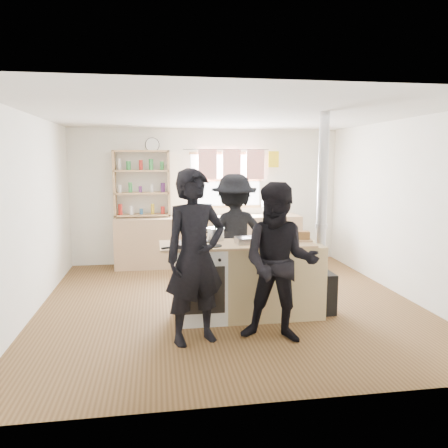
{
  "coord_description": "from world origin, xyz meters",
  "views": [
    {
      "loc": [
        -0.94,
        -5.65,
        1.92
      ],
      "look_at": [
        -0.08,
        -0.1,
        1.1
      ],
      "focal_mm": 35.0,
      "sensor_mm": 36.0,
      "label": 1
    }
  ],
  "objects_px": {
    "thermos": "(265,208)",
    "stockpot_counter": "(274,233)",
    "skillet_greens": "(189,245)",
    "person_far": "(234,236)",
    "person_near_left": "(195,257)",
    "stockpot_stove": "(216,234)",
    "cooking_island": "(248,280)",
    "person_near_right": "(279,263)",
    "roast_tray": "(249,240)",
    "flue_heater": "(320,263)",
    "bread_board": "(300,237)"
  },
  "relations": [
    {
      "from": "thermos",
      "to": "skillet_greens",
      "type": "xyz_separation_m",
      "value": [
        -1.63,
        -2.93,
        -0.08
      ]
    },
    {
      "from": "skillet_greens",
      "to": "flue_heater",
      "type": "relative_size",
      "value": 0.18
    },
    {
      "from": "thermos",
      "to": "skillet_greens",
      "type": "height_order",
      "value": "thermos"
    },
    {
      "from": "bread_board",
      "to": "person_far",
      "type": "xyz_separation_m",
      "value": [
        -0.68,
        0.85,
        -0.11
      ]
    },
    {
      "from": "skillet_greens",
      "to": "roast_tray",
      "type": "xyz_separation_m",
      "value": [
        0.73,
        0.13,
        0.01
      ]
    },
    {
      "from": "thermos",
      "to": "stockpot_counter",
      "type": "distance_m",
      "value": 2.77
    },
    {
      "from": "stockpot_stove",
      "to": "stockpot_counter",
      "type": "relative_size",
      "value": 0.77
    },
    {
      "from": "cooking_island",
      "to": "stockpot_counter",
      "type": "height_order",
      "value": "stockpot_counter"
    },
    {
      "from": "person_near_right",
      "to": "bread_board",
      "type": "bearing_deg",
      "value": 78.39
    },
    {
      "from": "stockpot_stove",
      "to": "thermos",
      "type": "bearing_deg",
      "value": 63.55
    },
    {
      "from": "roast_tray",
      "to": "flue_heater",
      "type": "bearing_deg",
      "value": 1.7
    },
    {
      "from": "skillet_greens",
      "to": "stockpot_stove",
      "type": "height_order",
      "value": "stockpot_stove"
    },
    {
      "from": "cooking_island",
      "to": "skillet_greens",
      "type": "xyz_separation_m",
      "value": [
        -0.73,
        -0.16,
        0.49
      ]
    },
    {
      "from": "cooking_island",
      "to": "stockpot_counter",
      "type": "bearing_deg",
      "value": 9.14
    },
    {
      "from": "stockpot_stove",
      "to": "flue_heater",
      "type": "xyz_separation_m",
      "value": [
        1.29,
        -0.23,
        -0.36
      ]
    },
    {
      "from": "bread_board",
      "to": "person_near_right",
      "type": "xyz_separation_m",
      "value": [
        -0.49,
        -0.79,
        -0.13
      ]
    },
    {
      "from": "thermos",
      "to": "flue_heater",
      "type": "bearing_deg",
      "value": -89.49
    },
    {
      "from": "person_near_left",
      "to": "stockpot_stove",
      "type": "bearing_deg",
      "value": 49.66
    },
    {
      "from": "skillet_greens",
      "to": "person_near_right",
      "type": "xyz_separation_m",
      "value": [
        0.91,
        -0.6,
        -0.11
      ]
    },
    {
      "from": "person_far",
      "to": "roast_tray",
      "type": "bearing_deg",
      "value": 86.55
    },
    {
      "from": "flue_heater",
      "to": "person_near_right",
      "type": "height_order",
      "value": "flue_heater"
    },
    {
      "from": "skillet_greens",
      "to": "person_near_right",
      "type": "height_order",
      "value": "person_near_right"
    },
    {
      "from": "cooking_island",
      "to": "thermos",
      "type": "bearing_deg",
      "value": 72.0
    },
    {
      "from": "stockpot_counter",
      "to": "flue_heater",
      "type": "relative_size",
      "value": 0.11
    },
    {
      "from": "person_near_right",
      "to": "person_far",
      "type": "xyz_separation_m",
      "value": [
        -0.19,
        1.64,
        0.02
      ]
    },
    {
      "from": "flue_heater",
      "to": "person_far",
      "type": "height_order",
      "value": "flue_heater"
    },
    {
      "from": "stockpot_stove",
      "to": "person_near_left",
      "type": "height_order",
      "value": "person_near_left"
    },
    {
      "from": "skillet_greens",
      "to": "bread_board",
      "type": "relative_size",
      "value": 1.46
    },
    {
      "from": "thermos",
      "to": "flue_heater",
      "type": "relative_size",
      "value": 0.11
    },
    {
      "from": "stockpot_stove",
      "to": "skillet_greens",
      "type": "bearing_deg",
      "value": -133.12
    },
    {
      "from": "skillet_greens",
      "to": "stockpot_counter",
      "type": "xyz_separation_m",
      "value": [
        1.07,
        0.22,
        0.07
      ]
    },
    {
      "from": "stockpot_counter",
      "to": "flue_heater",
      "type": "xyz_separation_m",
      "value": [
        0.58,
        -0.06,
        -0.38
      ]
    },
    {
      "from": "stockpot_stove",
      "to": "person_far",
      "type": "height_order",
      "value": "person_far"
    },
    {
      "from": "cooking_island",
      "to": "roast_tray",
      "type": "height_order",
      "value": "roast_tray"
    },
    {
      "from": "roast_tray",
      "to": "person_far",
      "type": "relative_size",
      "value": 0.19
    },
    {
      "from": "bread_board",
      "to": "flue_heater",
      "type": "bearing_deg",
      "value": -7.64
    },
    {
      "from": "flue_heater",
      "to": "person_near_right",
      "type": "bearing_deg",
      "value": -134.69
    },
    {
      "from": "flue_heater",
      "to": "person_far",
      "type": "distance_m",
      "value": 1.31
    },
    {
      "from": "roast_tray",
      "to": "thermos",
      "type": "bearing_deg",
      "value": 72.28
    },
    {
      "from": "thermos",
      "to": "skillet_greens",
      "type": "bearing_deg",
      "value": -119.03
    },
    {
      "from": "skillet_greens",
      "to": "person_far",
      "type": "bearing_deg",
      "value": 55.56
    },
    {
      "from": "flue_heater",
      "to": "person_far",
      "type": "xyz_separation_m",
      "value": [
        -0.94,
        0.89,
        0.22
      ]
    },
    {
      "from": "stockpot_stove",
      "to": "person_near_left",
      "type": "xyz_separation_m",
      "value": [
        -0.33,
        -0.88,
        -0.09
      ]
    },
    {
      "from": "flue_heater",
      "to": "person_near_right",
      "type": "xyz_separation_m",
      "value": [
        -0.75,
        -0.76,
        0.2
      ]
    },
    {
      "from": "stockpot_stove",
      "to": "person_near_right",
      "type": "bearing_deg",
      "value": -60.93
    },
    {
      "from": "skillet_greens",
      "to": "person_far",
      "type": "distance_m",
      "value": 1.27
    },
    {
      "from": "thermos",
      "to": "cooking_island",
      "type": "bearing_deg",
      "value": -108.0
    },
    {
      "from": "roast_tray",
      "to": "person_far",
      "type": "xyz_separation_m",
      "value": [
        -0.02,
        0.91,
        -0.1
      ]
    },
    {
      "from": "skillet_greens",
      "to": "flue_heater",
      "type": "distance_m",
      "value": 1.69
    },
    {
      "from": "cooking_island",
      "to": "skillet_greens",
      "type": "distance_m",
      "value": 0.89
    }
  ]
}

